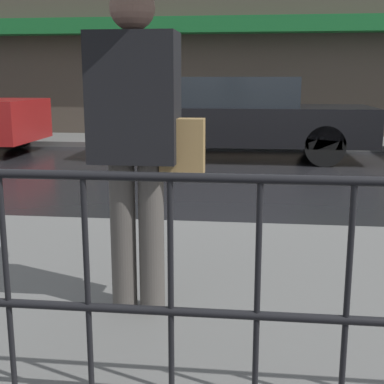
# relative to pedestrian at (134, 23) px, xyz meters

# --- Properties ---
(ground_plane) EXTENTS (80.00, 80.00, 0.00)m
(ground_plane) POSITION_rel_pedestrian_xyz_m (0.50, 5.02, -1.72)
(ground_plane) COLOR black
(sidewalk_near) EXTENTS (28.00, 3.19, 0.11)m
(sidewalk_near) POSITION_rel_pedestrian_xyz_m (0.50, 0.40, -1.67)
(sidewalk_near) COLOR #60605E
(sidewalk_near) RESTS_ON ground_plane
(sidewalk_far) EXTENTS (28.00, 1.83, 0.11)m
(sidewalk_far) POSITION_rel_pedestrian_xyz_m (0.50, 8.96, -1.67)
(sidewalk_far) COLOR #60605E
(sidewalk_far) RESTS_ON ground_plane
(lane_marking) EXTENTS (25.20, 0.12, 0.01)m
(lane_marking) POSITION_rel_pedestrian_xyz_m (0.50, 5.02, -1.72)
(lane_marking) COLOR gold
(lane_marking) RESTS_ON ground_plane
(building_storefront) EXTENTS (28.00, 0.85, 5.24)m
(building_storefront) POSITION_rel_pedestrian_xyz_m (0.50, 10.00, 0.90)
(building_storefront) COLOR #4C4238
(building_storefront) RESTS_ON ground_plane
(railing_foreground) EXTENTS (12.00, 0.04, 0.99)m
(railing_foreground) POSITION_rel_pedestrian_xyz_m (0.50, -0.95, -0.99)
(railing_foreground) COLOR black
(railing_foreground) RESTS_ON sidewalk_near
(pedestrian) EXTENTS (0.92, 0.92, 2.20)m
(pedestrian) POSITION_rel_pedestrian_xyz_m (0.00, 0.00, 0.00)
(pedestrian) COLOR #4C4742
(pedestrian) RESTS_ON sidewalk_near
(car_black) EXTENTS (4.72, 1.78, 1.46)m
(car_black) POSITION_rel_pedestrian_xyz_m (0.29, 6.88, -0.97)
(car_black) COLOR black
(car_black) RESTS_ON ground_plane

